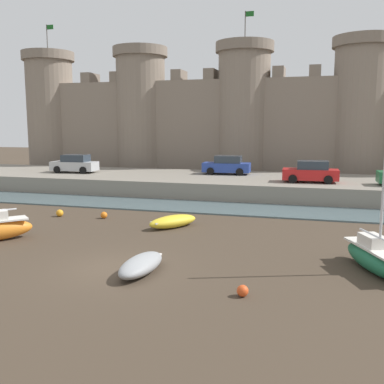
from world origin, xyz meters
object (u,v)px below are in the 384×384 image
Objects in this scene: sailboat_near_channel_left at (376,257)px; car_quay_west at (227,165)px; mooring_buoy_near_shore at (243,291)px; car_quay_centre_east at (75,164)px; rowboat_near_channel_right at (141,264)px; mooring_buoy_off_centre at (60,213)px; mooring_buoy_near_channel at (104,215)px; rowboat_midflat_left at (173,221)px; car_quay_east at (311,172)px.

sailboat_near_channel_left reaches higher than car_quay_west.
mooring_buoy_near_shore is at bearing -139.06° from sailboat_near_channel_left.
car_quay_west and car_quay_centre_east have the same top height.
rowboat_near_channel_right is (-8.71, -2.65, -0.24)m from sailboat_near_channel_left.
mooring_buoy_off_centre is (-13.13, 9.91, 0.02)m from mooring_buoy_near_shore.
mooring_buoy_off_centre is 0.11× the size of car_quay_centre_east.
mooring_buoy_near_shore is at bearing -44.78° from mooring_buoy_near_channel.
rowboat_midflat_left is at bearing -89.73° from car_quay_west.
rowboat_midflat_left is 0.75× the size of car_quay_centre_east.
car_quay_east is at bearing 73.09° from rowboat_near_channel_right.
car_quay_west is at bearing 10.22° from car_quay_centre_east.
rowboat_midflat_left is 7.06× the size of mooring_buoy_off_centre.
car_quay_centre_east reaches higher than rowboat_midflat_left.
sailboat_near_channel_left is 18.66m from mooring_buoy_off_centre.
mooring_buoy_near_shore is 0.97× the size of mooring_buoy_near_channel.
rowboat_midflat_left is at bearing -121.42° from car_quay_east.
mooring_buoy_near_channel is at bearing 124.41° from rowboat_near_channel_right.
mooring_buoy_off_centre is (-8.97, 8.61, -0.13)m from rowboat_near_channel_right.
mooring_buoy_near_shore is (4.16, -1.30, -0.15)m from rowboat_near_channel_right.
car_quay_east is (14.85, 10.74, 1.90)m from mooring_buoy_off_centre.
mooring_buoy_near_shore is 0.10× the size of car_quay_east.
rowboat_midflat_left reaches higher than mooring_buoy_off_centre.
mooring_buoy_near_channel is at bearing 4.66° from mooring_buoy_off_centre.
mooring_buoy_off_centre is (-2.91, -0.24, 0.02)m from mooring_buoy_near_channel.
car_quay_west reaches higher than mooring_buoy_off_centre.
car_quay_east is (5.88, 19.35, 1.77)m from rowboat_near_channel_right.
rowboat_midflat_left is 15.47m from car_quay_west.
sailboat_near_channel_left is at bearing -26.84° from rowboat_midflat_left.
sailboat_near_channel_left reaches higher than mooring_buoy_near_shore.
mooring_buoy_near_channel is 16.02m from car_quay_east.
mooring_buoy_near_shore is (-4.55, -3.95, -0.39)m from sailboat_near_channel_left.
mooring_buoy_off_centre is at bearing -175.34° from mooring_buoy_near_channel.
rowboat_midflat_left is 4.96m from mooring_buoy_near_channel.
car_quay_east reaches higher than mooring_buoy_near_shore.
car_quay_west is at bearing 62.10° from mooring_buoy_off_centre.
car_quay_west is (-1.32, 23.05, 1.77)m from rowboat_near_channel_right.
car_quay_east is (7.20, -3.70, 0.00)m from car_quay_west.
rowboat_near_channel_right is 10.72m from mooring_buoy_near_channel.
rowboat_midflat_left is at bearing 153.16° from sailboat_near_channel_left.
car_quay_east reaches higher than rowboat_near_channel_right.
rowboat_midflat_left is at bearing -6.82° from mooring_buoy_off_centre.
car_quay_centre_east is at bearing 116.15° from mooring_buoy_off_centre.
rowboat_near_channel_right is at bearing -86.73° from car_quay_west.
rowboat_midflat_left is 13.78m from car_quay_east.
rowboat_near_channel_right is at bearing -54.21° from car_quay_centre_east.
mooring_buoy_near_channel is 0.92× the size of mooring_buoy_off_centre.
mooring_buoy_near_shore is 20.81m from car_quay_east.
car_quay_west reaches higher than mooring_buoy_near_channel.
sailboat_near_channel_left is 2.18× the size of rowboat_near_channel_right.
rowboat_midflat_left is 0.75× the size of car_quay_west.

